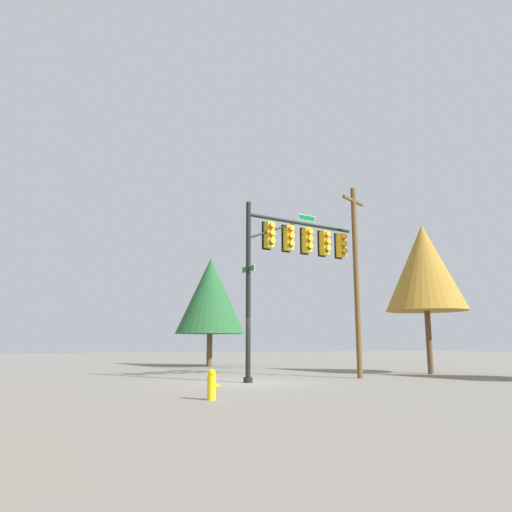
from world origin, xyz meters
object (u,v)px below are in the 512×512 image
Objects in this scene: signal_pole_assembly at (294,250)px; fire_hydrant at (212,385)px; tree_near at (424,268)px; utility_pole at (356,276)px; tree_far at (210,296)px.

signal_pole_assembly is 9.13m from fire_hydrant.
tree_near is (7.95, 1.37, -0.16)m from signal_pole_assembly.
utility_pole is 5.13m from tree_near.
tree_far is (-3.82, 12.20, 0.11)m from utility_pole.
tree_far is at bearing 128.69° from tree_near.
utility_pole reaches higher than fire_hydrant.
utility_pole reaches higher than tree_far.
tree_near is (4.88, 1.34, 0.84)m from utility_pole.
tree_near is 13.93m from tree_far.
tree_near is at bearing 28.32° from fire_hydrant.
signal_pole_assembly reaches higher than tree_far.
signal_pole_assembly is 8.07m from tree_near.
fire_hydrant is (-8.11, -5.65, -4.12)m from utility_pole.
utility_pole is at bearing -72.63° from tree_far.
utility_pole reaches higher than tree_near.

